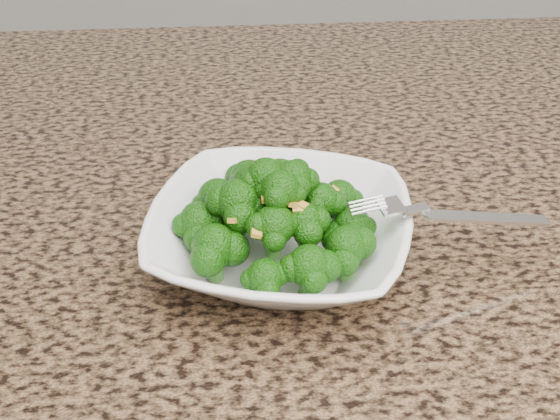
{
  "coord_description": "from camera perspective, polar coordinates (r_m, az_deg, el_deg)",
  "views": [
    {
      "loc": [
        -0.13,
        -0.2,
        1.25
      ],
      "look_at": [
        -0.09,
        0.25,
        0.95
      ],
      "focal_mm": 45.0,
      "sensor_mm": 36.0,
      "label": 1
    }
  ],
  "objects": [
    {
      "name": "bowl",
      "position": [
        0.56,
        0.0,
        -2.14
      ],
      "size": [
        0.25,
        0.25,
        0.05
      ],
      "primitive_type": "imported",
      "rotation": [
        0.0,
        0.0,
        -0.26
      ],
      "color": "white",
      "rests_on": "granite_counter"
    },
    {
      "name": "broccoli_pile",
      "position": [
        0.52,
        0.0,
        2.82
      ],
      "size": [
        0.18,
        0.18,
        0.06
      ],
      "primitive_type": null,
      "color": "#18580A",
      "rests_on": "bowl"
    },
    {
      "name": "fork",
      "position": [
        0.54,
        11.28,
        0.06
      ],
      "size": [
        0.18,
        0.06,
        0.01
      ],
      "primitive_type": null,
      "rotation": [
        0.0,
        0.0,
        0.16
      ],
      "color": "silver",
      "rests_on": "bowl"
    },
    {
      "name": "granite_counter",
      "position": [
        0.63,
        8.19,
        -2.08
      ],
      "size": [
        1.64,
        1.04,
        0.03
      ],
      "primitive_type": "cube",
      "color": "brown",
      "rests_on": "cabinet"
    },
    {
      "name": "garlic_topping",
      "position": [
        0.51,
        0.0,
        6.12
      ],
      "size": [
        0.11,
        0.11,
        0.01
      ],
      "primitive_type": null,
      "color": "gold",
      "rests_on": "broccoli_pile"
    }
  ]
}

